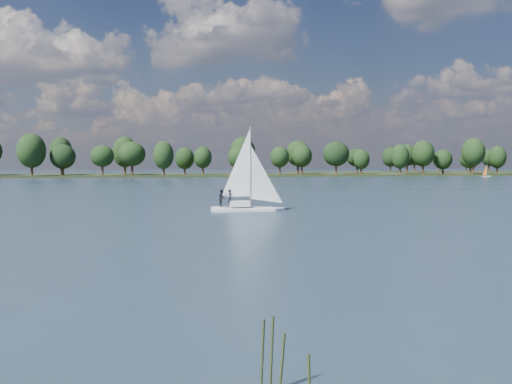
{
  "coord_description": "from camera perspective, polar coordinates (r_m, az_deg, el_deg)",
  "views": [
    {
      "loc": [
        -15.78,
        -17.81,
        5.38
      ],
      "look_at": [
        -6.63,
        37.2,
        2.5
      ],
      "focal_mm": 40.0,
      "sensor_mm": 36.0,
      "label": 1
    }
  ],
  "objects": [
    {
      "name": "ground",
      "position": [
        118.99,
        -1.82,
        0.36
      ],
      "size": [
        700.0,
        700.0,
        0.0
      ],
      "primitive_type": "plane",
      "color": "#233342",
      "rests_on": "ground"
    },
    {
      "name": "far_shore",
      "position": [
        230.42,
        -5.52,
        1.61
      ],
      "size": [
        660.0,
        40.0,
        1.5
      ],
      "primitive_type": "cube",
      "color": "black",
      "rests_on": "ground"
    },
    {
      "name": "far_shore_back",
      "position": [
        328.8,
        22.88,
        1.79
      ],
      "size": [
        220.0,
        30.0,
        1.4
      ],
      "primitive_type": "cube",
      "color": "black",
      "rests_on": "ground"
    },
    {
      "name": "sailboat",
      "position": [
        62.91,
        -1.25,
        0.55
      ],
      "size": [
        7.45,
        2.09,
        9.81
      ],
      "rotation": [
        0.0,
        0.0,
        -0.0
      ],
      "color": "white",
      "rests_on": "ground"
    },
    {
      "name": "dinghy_orange",
      "position": [
        237.71,
        22.06,
        1.72
      ],
      "size": [
        3.19,
        1.64,
        4.86
      ],
      "rotation": [
        0.0,
        0.0,
        -0.15
      ],
      "color": "silver",
      "rests_on": "ground"
    },
    {
      "name": "treeline",
      "position": [
        227.16,
        -7.66,
        3.61
      ],
      "size": [
        563.17,
        73.61,
        17.76
      ],
      "color": "black",
      "rests_on": "ground"
    }
  ]
}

